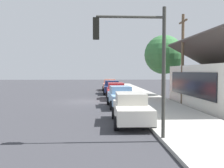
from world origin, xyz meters
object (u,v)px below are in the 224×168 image
object	(u,v)px
car_cherry	(116,91)
fire_hydrant_red	(132,95)
car_skyblue	(121,96)
car_ivory	(131,108)
traffic_light_main	(136,52)
utility_pole_wooden	(183,57)
car_coral	(110,85)
shade_tree	(164,55)
car_navy	(112,87)

from	to	relation	value
car_cherry	fire_hydrant_red	bearing A→B (deg)	42.48
car_cherry	car_skyblue	bearing A→B (deg)	0.15
car_ivory	traffic_light_main	size ratio (longest dim) A/B	0.89
car_skyblue	utility_pole_wooden	world-z (taller)	utility_pole_wooden
car_coral	traffic_light_main	distance (m)	27.11
traffic_light_main	utility_pole_wooden	xyz separation A→B (m)	(-11.36, 5.66, 0.44)
car_coral	car_skyblue	bearing A→B (deg)	2.90
traffic_light_main	fire_hydrant_red	size ratio (longest dim) A/B	7.32
car_ivory	shade_tree	distance (m)	15.86
car_navy	shade_tree	bearing A→B (deg)	62.42
car_cherry	shade_tree	size ratio (longest dim) A/B	0.68
car_ivory	shade_tree	size ratio (longest dim) A/B	0.69
car_navy	utility_pole_wooden	world-z (taller)	utility_pole_wooden
car_navy	car_ivory	distance (m)	17.42
car_coral	fire_hydrant_red	xyz separation A→B (m)	(13.28, 1.40, -0.32)
car_cherry	car_coral	bearing A→B (deg)	-179.13
car_coral	car_ivory	distance (m)	23.51
shade_tree	utility_pole_wooden	size ratio (longest dim) A/B	0.89
car_cherry	car_ivory	size ratio (longest dim) A/B	0.98
car_coral	car_navy	size ratio (longest dim) A/B	1.02
car_cherry	car_ivory	xyz separation A→B (m)	(11.71, -0.06, 0.00)
car_cherry	fire_hydrant_red	xyz separation A→B (m)	(1.49, 1.34, -0.32)
shade_tree	utility_pole_wooden	bearing A→B (deg)	-0.99
car_coral	car_ivory	world-z (taller)	same
traffic_light_main	car_skyblue	bearing A→B (deg)	178.33
traffic_light_main	utility_pole_wooden	bearing A→B (deg)	153.51
shade_tree	traffic_light_main	size ratio (longest dim) A/B	1.29
car_navy	car_cherry	distance (m)	5.71
fire_hydrant_red	car_ivory	bearing A→B (deg)	-7.76
shade_tree	utility_pole_wooden	distance (m)	6.54
car_coral	car_navy	bearing A→B (deg)	2.22
car_coral	car_skyblue	world-z (taller)	same
car_navy	traffic_light_main	xyz separation A→B (m)	(20.89, -0.20, 2.67)
car_navy	car_skyblue	bearing A→B (deg)	1.30
utility_pole_wooden	car_ivory	bearing A→B (deg)	-34.35
car_ivory	shade_tree	xyz separation A→B (m)	(-14.40, 5.51, 3.73)
car_coral	shade_tree	bearing A→B (deg)	34.00
car_coral	car_ivory	xyz separation A→B (m)	(23.51, 0.01, -0.00)
utility_pole_wooden	fire_hydrant_red	xyz separation A→B (m)	(-2.33, -4.00, -3.43)
car_coral	car_cherry	world-z (taller)	same
car_skyblue	traffic_light_main	xyz separation A→B (m)	(9.68, -0.28, 2.68)
car_cherry	car_skyblue	distance (m)	5.50
car_coral	car_cherry	bearing A→B (deg)	3.12
car_navy	car_skyblue	world-z (taller)	same
car_navy	utility_pole_wooden	distance (m)	11.42
utility_pole_wooden	car_cherry	bearing A→B (deg)	-125.61
car_skyblue	shade_tree	xyz separation A→B (m)	(-8.19, 5.49, 3.73)
car_cherry	fire_hydrant_red	world-z (taller)	car_cherry
car_coral	car_cherry	size ratio (longest dim) A/B	1.10
car_skyblue	shade_tree	size ratio (longest dim) A/B	0.67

